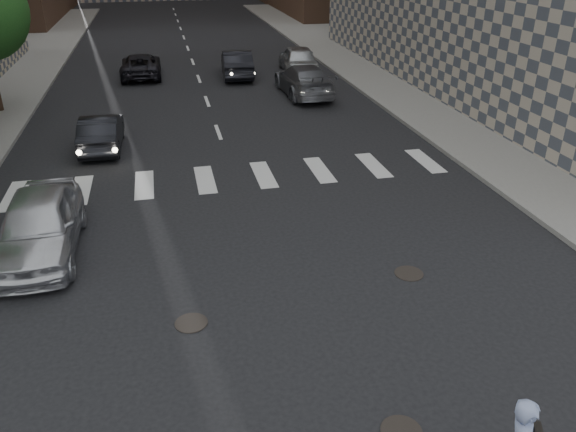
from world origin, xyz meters
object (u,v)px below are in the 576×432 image
traffic_car_a (101,132)px  traffic_car_c (141,65)px  traffic_car_b (304,80)px  traffic_car_d (298,59)px  traffic_car_e (237,64)px  silver_sedan (39,225)px

traffic_car_a → traffic_car_c: 12.29m
traffic_car_a → traffic_car_b: (9.51, 6.14, 0.11)m
traffic_car_c → traffic_car_d: bearing=174.6°
traffic_car_c → traffic_car_d: (9.10, -0.96, 0.17)m
traffic_car_a → traffic_car_e: 12.91m
traffic_car_b → traffic_car_e: traffic_car_b is taller
traffic_car_a → traffic_car_e: (6.76, 11.00, 0.10)m
traffic_car_c → traffic_car_a: bearing=84.3°
traffic_car_e → traffic_car_a: bearing=62.3°
silver_sedan → traffic_car_e: silver_sedan is taller
traffic_car_a → traffic_car_c: (1.36, 12.22, -0.00)m
traffic_car_b → silver_sedan: bearing=52.3°
silver_sedan → traffic_car_e: bearing=67.8°
silver_sedan → traffic_car_c: 20.30m
silver_sedan → traffic_car_d: 22.35m
traffic_car_a → traffic_car_c: traffic_car_a is taller
traffic_car_a → traffic_car_b: bearing=-146.2°
traffic_car_d → traffic_car_a: bearing=52.6°
traffic_car_b → traffic_car_e: bearing=-61.5°
traffic_car_b → traffic_car_a: bearing=31.8°
traffic_car_c → traffic_car_e: traffic_car_e is taller
silver_sedan → traffic_car_b: silver_sedan is taller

